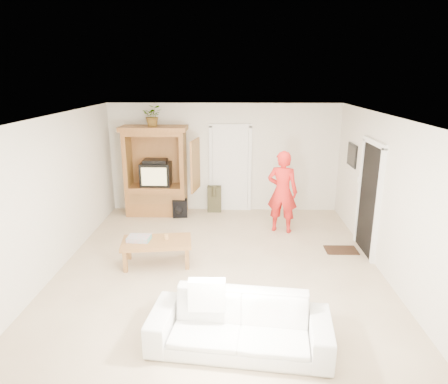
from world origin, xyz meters
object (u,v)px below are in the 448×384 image
Objects in this scene: armoire at (157,177)px; sofa at (240,324)px; coffee_table at (157,244)px; man at (282,192)px.

sofa is at bearing -68.91° from armoire.
armoire is at bearing 92.56° from coffee_table.
man is at bearing -20.84° from armoire.
sofa is at bearing -64.64° from coffee_table.
man is at bearing 82.86° from sofa.
armoire reaches higher than sofa.
man is 3.99m from sofa.
man is at bearing 27.26° from coffee_table.
coffee_table is at bearing 129.25° from sofa.
armoire reaches higher than man.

